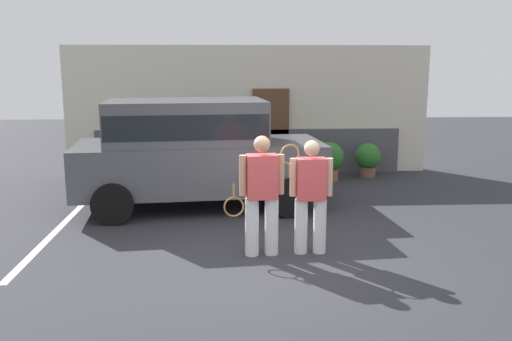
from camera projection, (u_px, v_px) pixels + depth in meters
The scene contains 8 objects.
ground_plane at pixel (268, 260), 7.69m from camera, with size 40.00×40.00×0.00m, color #2D2D33.
parking_stripe_0 at pixel (55, 232), 8.97m from camera, with size 0.12×4.40×0.01m, color silver.
house_frontage at pixel (249, 114), 13.67m from camera, with size 8.99×0.40×3.15m.
parked_suv at pixel (194, 148), 10.32m from camera, with size 4.75×2.50×2.05m.
tennis_player_man at pixel (261, 194), 7.75m from camera, with size 0.90×0.31×1.73m.
tennis_player_woman at pixel (311, 195), 7.83m from camera, with size 0.75×0.27×1.65m.
potted_plant_by_porch at pixel (329, 159), 12.84m from camera, with size 0.69×0.69×0.91m.
potted_plant_secondary at pixel (368, 158), 13.26m from camera, with size 0.62×0.62×0.82m.
Camera 1 is at (-0.57, -7.28, 2.72)m, focal length 38.43 mm.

